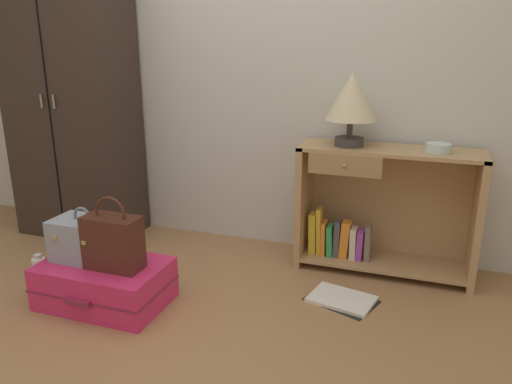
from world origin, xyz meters
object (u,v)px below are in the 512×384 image
(wardrobe, at_px, (72,98))
(bowl, at_px, (439,148))
(open_book_on_floor, at_px, (342,299))
(train_case, at_px, (85,239))
(table_lamp, at_px, (351,99))
(bookshelf, at_px, (379,210))
(bottle, at_px, (40,274))
(suitcase_large, at_px, (105,283))
(handbag, at_px, (113,242))

(wardrobe, height_order, bowl, wardrobe)
(open_book_on_floor, bearing_deg, wardrobe, 168.13)
(bowl, bearing_deg, wardrobe, -179.39)
(train_case, bearing_deg, wardrobe, 129.08)
(wardrobe, bearing_deg, table_lamp, 1.25)
(bookshelf, xyz_separation_m, bottle, (-1.74, -0.94, -0.27))
(wardrobe, bearing_deg, bowl, 0.61)
(bowl, height_order, suitcase_large, bowl)
(train_case, distance_m, open_book_on_floor, 1.42)
(suitcase_large, distance_m, open_book_on_floor, 1.28)
(bookshelf, height_order, bottle, bookshelf)
(train_case, distance_m, handbag, 0.22)
(table_lamp, bearing_deg, wardrobe, -178.75)
(table_lamp, relative_size, bowl, 3.11)
(wardrobe, xyz_separation_m, bowl, (2.42, 0.03, -0.19))
(handbag, height_order, bottle, handbag)
(wardrobe, xyz_separation_m, bottle, (0.38, -0.87, -0.88))
(bookshelf, xyz_separation_m, bowl, (0.30, -0.04, 0.41))
(handbag, bearing_deg, train_case, 168.59)
(bookshelf, relative_size, bowl, 7.66)
(train_case, height_order, handbag, handbag)
(bottle, bearing_deg, wardrobe, 113.39)
(bookshelf, relative_size, train_case, 3.16)
(wardrobe, height_order, open_book_on_floor, wardrobe)
(suitcase_large, bearing_deg, open_book_on_floor, 20.18)
(bowl, relative_size, bottle, 0.61)
(bowl, xyz_separation_m, suitcase_large, (-1.62, -0.89, -0.67))
(suitcase_large, bearing_deg, bottle, -178.41)
(suitcase_large, relative_size, bottle, 2.98)
(table_lamp, distance_m, train_case, 1.67)
(bowl, bearing_deg, table_lamp, 178.16)
(table_lamp, bearing_deg, suitcase_large, -141.17)
(train_case, bearing_deg, bookshelf, 32.16)
(handbag, relative_size, bottle, 1.73)
(train_case, relative_size, open_book_on_floor, 0.79)
(wardrobe, relative_size, handbag, 5.07)
(bowl, relative_size, open_book_on_floor, 0.33)
(table_lamp, bearing_deg, bottle, -149.38)
(suitcase_large, distance_m, bottle, 0.42)
(wardrobe, height_order, bookshelf, wardrobe)
(open_book_on_floor, bearing_deg, suitcase_large, -159.82)
(bookshelf, height_order, suitcase_large, bookshelf)
(bowl, height_order, train_case, bowl)
(suitcase_large, bearing_deg, bookshelf, 35.12)
(bookshelf, distance_m, train_case, 1.70)
(wardrobe, bearing_deg, open_book_on_floor, -11.87)
(bowl, distance_m, handbag, 1.82)
(table_lamp, height_order, train_case, table_lamp)
(bowl, xyz_separation_m, bottle, (-2.04, -0.90, -0.69))
(suitcase_large, distance_m, train_case, 0.26)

